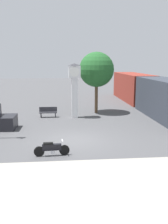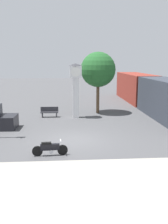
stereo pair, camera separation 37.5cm
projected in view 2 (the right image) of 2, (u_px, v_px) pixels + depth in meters
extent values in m
plane|color=#4C4C4F|center=(74.00, 140.00, 15.99)|extent=(120.00, 120.00, 0.00)
cube|color=#9E998E|center=(79.00, 192.00, 9.57)|extent=(36.00, 6.00, 0.10)
cylinder|color=black|center=(63.00, 150.00, 13.43)|extent=(0.56, 0.13, 0.56)
cylinder|color=black|center=(37.00, 151.00, 13.24)|extent=(0.56, 0.13, 0.56)
cube|color=black|center=(50.00, 147.00, 13.30)|extent=(1.03, 0.28, 0.33)
cube|color=black|center=(46.00, 143.00, 13.23)|extent=(0.53, 0.25, 0.09)
cylinder|color=silver|center=(51.00, 151.00, 13.35)|extent=(0.27, 0.20, 0.26)
cube|color=silver|center=(61.00, 140.00, 13.31)|extent=(0.08, 0.41, 0.04)
cube|color=white|center=(76.00, 98.00, 22.13)|extent=(0.54, 0.54, 3.57)
cube|color=white|center=(76.00, 72.00, 21.67)|extent=(1.02, 1.02, 1.02)
cylinder|color=white|center=(76.00, 72.00, 21.17)|extent=(0.81, 0.02, 0.81)
cone|color=#333338|center=(75.00, 64.00, 21.55)|extent=(1.22, 1.22, 0.20)
cube|color=maroon|center=(136.00, 87.00, 32.07)|extent=(2.80, 10.39, 3.40)
cylinder|color=brown|center=(98.00, 98.00, 24.26)|extent=(0.30, 0.30, 2.86)
sphere|color=#235B28|center=(98.00, 70.00, 23.71)|extent=(3.33, 3.33, 3.33)
cube|color=#2D2D33|center=(49.00, 112.00, 22.47)|extent=(1.60, 0.44, 0.08)
cube|color=#2D2D33|center=(49.00, 109.00, 22.61)|extent=(1.60, 0.06, 0.44)
cube|color=#2D2D33|center=(42.00, 115.00, 22.48)|extent=(0.08, 0.35, 0.41)
cube|color=#2D2D33|center=(57.00, 115.00, 22.57)|extent=(0.08, 0.35, 0.41)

